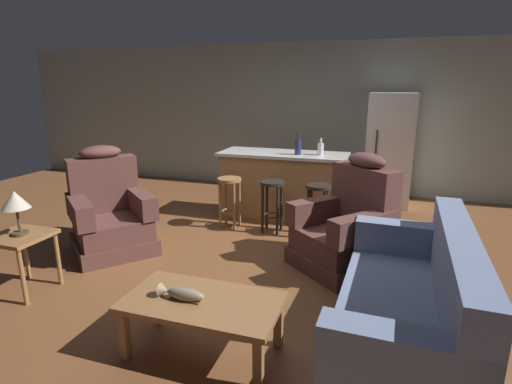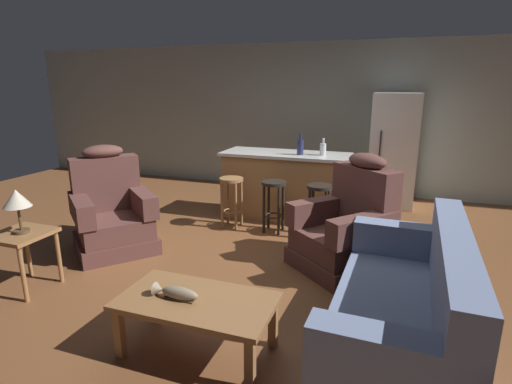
# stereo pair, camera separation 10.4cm
# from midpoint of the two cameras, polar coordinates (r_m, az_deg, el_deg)

# --- Properties ---
(ground_plane) EXTENTS (12.00, 12.00, 0.00)m
(ground_plane) POSITION_cam_midpoint_polar(r_m,az_deg,el_deg) (4.68, -1.10, -8.53)
(ground_plane) COLOR brown
(back_wall) EXTENTS (12.00, 0.05, 2.60)m
(back_wall) POSITION_cam_midpoint_polar(r_m,az_deg,el_deg) (7.34, 7.06, 10.43)
(back_wall) COLOR #939E93
(back_wall) RESTS_ON ground_plane
(coffee_table) EXTENTS (1.10, 0.60, 0.42)m
(coffee_table) POSITION_cam_midpoint_polar(r_m,az_deg,el_deg) (2.94, -8.69, -15.91)
(coffee_table) COLOR olive
(coffee_table) RESTS_ON ground_plane
(fish_figurine) EXTENTS (0.34, 0.10, 0.10)m
(fish_figurine) POSITION_cam_midpoint_polar(r_m,az_deg,el_deg) (2.92, -11.69, -14.06)
(fish_figurine) COLOR #4C3823
(fish_figurine) RESTS_ON coffee_table
(couch) EXTENTS (0.91, 1.93, 0.94)m
(couch) POSITION_cam_midpoint_polar(r_m,az_deg,el_deg) (3.09, 20.26, -15.65)
(couch) COLOR #707FA3
(couch) RESTS_ON ground_plane
(recliner_near_lamp) EXTENTS (1.18, 1.18, 1.20)m
(recliner_near_lamp) POSITION_cam_midpoint_polar(r_m,az_deg,el_deg) (4.93, -20.68, -3.05)
(recliner_near_lamp) COLOR brown
(recliner_near_lamp) RESTS_ON ground_plane
(recliner_near_island) EXTENTS (1.18, 1.18, 1.20)m
(recliner_near_island) POSITION_cam_midpoint_polar(r_m,az_deg,el_deg) (4.29, 12.21, -5.08)
(recliner_near_island) COLOR brown
(recliner_near_island) RESTS_ON ground_plane
(end_table) EXTENTS (0.48, 0.48, 0.56)m
(end_table) POSITION_cam_midpoint_polar(r_m,az_deg,el_deg) (4.28, -31.15, -6.46)
(end_table) COLOR olive
(end_table) RESTS_ON ground_plane
(table_lamp) EXTENTS (0.24, 0.24, 0.41)m
(table_lamp) POSITION_cam_midpoint_polar(r_m,az_deg,el_deg) (4.15, -31.76, -1.25)
(table_lamp) COLOR #4C3823
(table_lamp) RESTS_ON end_table
(kitchen_island) EXTENTS (1.80, 0.70, 0.95)m
(kitchen_island) POSITION_cam_midpoint_polar(r_m,az_deg,el_deg) (5.76, 3.31, 0.98)
(kitchen_island) COLOR #9E7042
(kitchen_island) RESTS_ON ground_plane
(bar_stool_left) EXTENTS (0.32, 0.32, 0.68)m
(bar_stool_left) POSITION_cam_midpoint_polar(r_m,az_deg,el_deg) (5.36, -4.34, -0.17)
(bar_stool_left) COLOR olive
(bar_stool_left) RESTS_ON ground_plane
(bar_stool_middle) EXTENTS (0.32, 0.32, 0.68)m
(bar_stool_middle) POSITION_cam_midpoint_polar(r_m,az_deg,el_deg) (5.16, 1.75, -0.71)
(bar_stool_middle) COLOR black
(bar_stool_middle) RESTS_ON ground_plane
(bar_stool_right) EXTENTS (0.32, 0.32, 0.68)m
(bar_stool_right) POSITION_cam_midpoint_polar(r_m,az_deg,el_deg) (5.04, 8.22, -1.27)
(bar_stool_right) COLOR black
(bar_stool_right) RESTS_ON ground_plane
(refrigerator) EXTENTS (0.70, 0.69, 1.76)m
(refrigerator) POSITION_cam_midpoint_polar(r_m,az_deg,el_deg) (6.67, 18.04, 5.73)
(refrigerator) COLOR white
(refrigerator) RESTS_ON ground_plane
(bottle_tall_green) EXTENTS (0.08, 0.08, 0.23)m
(bottle_tall_green) POSITION_cam_midpoint_polar(r_m,az_deg,el_deg) (5.51, 8.67, 6.15)
(bottle_tall_green) COLOR silver
(bottle_tall_green) RESTS_ON kitchen_island
(bottle_short_amber) EXTENTS (0.09, 0.09, 0.29)m
(bottle_short_amber) POSITION_cam_midpoint_polar(r_m,az_deg,el_deg) (5.51, 5.47, 6.48)
(bottle_short_amber) COLOR #23284C
(bottle_short_amber) RESTS_ON kitchen_island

